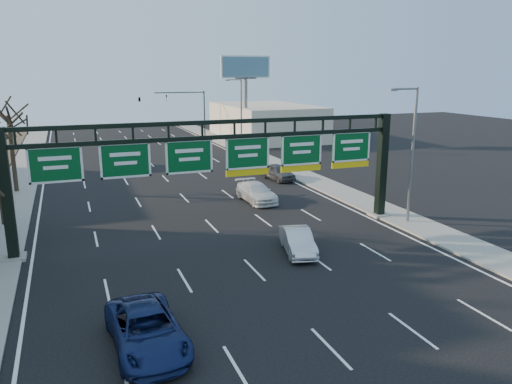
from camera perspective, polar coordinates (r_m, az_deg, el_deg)
name	(u,v)px	position (r m, az deg, el deg)	size (l,w,h in m)	color
ground	(269,285)	(24.36, 1.49, -10.57)	(160.00, 160.00, 0.00)	black
sidewalk_left	(12,206)	(41.94, -26.14, -1.45)	(3.00, 120.00, 0.12)	gray
sidewalk_right	(314,180)	(46.84, 6.67, 1.35)	(3.00, 120.00, 0.12)	gray
lane_markings	(179,192)	(42.59, -8.80, -0.05)	(21.60, 120.00, 0.01)	white
sign_gantry	(222,162)	(30.28, -3.95, 3.44)	(24.60, 1.20, 7.20)	black
building_right_distant	(266,121)	(76.43, 1.11, 8.06)	(12.00, 20.00, 5.00)	beige
tree_far	(7,103)	(45.79, -26.62, 9.12)	(3.60, 3.60, 8.86)	#30241B
streetlight_near	(411,148)	(34.16, 17.31, 4.79)	(2.15, 0.22, 9.00)	slate
streetlight_far	(240,110)	(64.23, -1.81, 9.30)	(2.15, 0.22, 9.00)	slate
billboard_right	(246,78)	(69.59, -1.20, 12.92)	(7.00, 0.50, 12.00)	slate
traffic_signal_mast	(165,102)	(76.97, -10.41, 10.12)	(10.16, 0.54, 7.00)	black
car_blue_suv	(147,330)	(19.44, -12.39, -15.12)	(2.46, 5.34, 1.48)	#121E4F
car_silver_sedan	(298,241)	(28.25, 4.79, -5.61)	(1.46, 4.18, 1.38)	silver
car_white_wagon	(256,192)	(39.13, 0.03, -0.03)	(2.01, 4.94, 1.43)	white
car_grey_far	(278,172)	(46.94, 2.51, 2.29)	(1.73, 4.31, 1.47)	#434649
car_silver_distant	(130,161)	(54.08, -14.24, 3.42)	(1.59, 4.56, 1.50)	#B0AFB4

